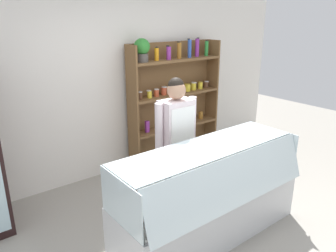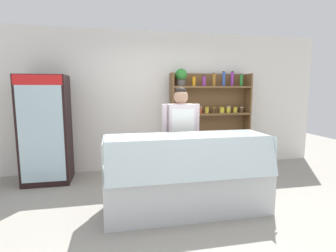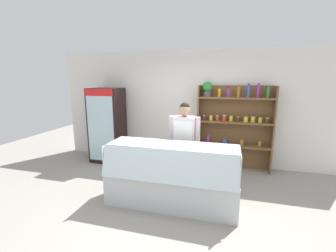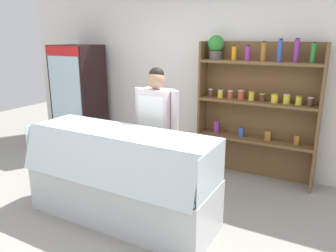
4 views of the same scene
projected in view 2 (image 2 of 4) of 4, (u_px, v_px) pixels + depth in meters
The scene contains 6 objects.
ground_plane at pixel (187, 211), 3.45m from camera, with size 12.00×12.00×0.00m, color gray.
back_wall at pixel (160, 101), 5.26m from camera, with size 6.80×0.10×2.70m, color white.
drinks_fridge at pixel (46, 130), 4.43m from camera, with size 0.76×0.63×1.82m.
shelving_unit at pixel (208, 114), 5.25m from camera, with size 1.62×0.29×1.98m.
deli_display_case at pixel (187, 188), 3.41m from camera, with size 2.11×0.77×1.01m.
shop_clerk at pixel (181, 131), 3.96m from camera, with size 0.58×0.25×1.62m.
Camera 2 is at (-0.91, -3.14, 1.59)m, focal length 28.00 mm.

